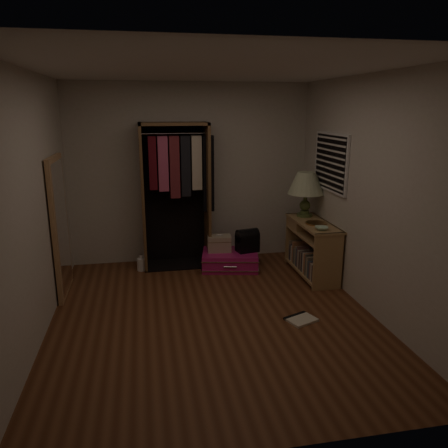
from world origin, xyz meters
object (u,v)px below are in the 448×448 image
at_px(console_bookshelf, 311,247).
at_px(open_wardrobe, 178,182).
at_px(train_case, 219,243).
at_px(floor_mirror, 60,227).
at_px(table_lamp, 306,184).
at_px(black_bag, 247,240).
at_px(white_jug, 142,264).
at_px(pink_suitcase, 230,260).

relative_size(console_bookshelf, open_wardrobe, 0.55).
bearing_deg(train_case, console_bookshelf, -15.73).
height_order(console_bookshelf, floor_mirror, floor_mirror).
height_order(open_wardrobe, table_lamp, open_wardrobe).
relative_size(open_wardrobe, black_bag, 6.06).
bearing_deg(white_jug, table_lamp, -6.16).
height_order(console_bookshelf, open_wardrobe, open_wardrobe).
bearing_deg(black_bag, console_bookshelf, -38.23).
bearing_deg(console_bookshelf, train_case, 157.79).
xyz_separation_m(pink_suitcase, white_jug, (-1.25, 0.14, -0.03)).
bearing_deg(console_bookshelf, table_lamp, 89.17).
relative_size(console_bookshelf, pink_suitcase, 1.25).
xyz_separation_m(table_lamp, white_jug, (-2.31, 0.25, -1.12)).
bearing_deg(pink_suitcase, train_case, 164.72).
relative_size(floor_mirror, table_lamp, 2.71).
bearing_deg(floor_mirror, table_lamp, 6.17).
bearing_deg(table_lamp, floor_mirror, -173.83).
height_order(console_bookshelf, pink_suitcase, console_bookshelf).
xyz_separation_m(pink_suitcase, train_case, (-0.14, 0.07, 0.24)).
height_order(black_bag, table_lamp, table_lamp).
distance_m(pink_suitcase, white_jug, 1.26).
xyz_separation_m(console_bookshelf, table_lamp, (0.00, 0.31, 0.82)).
height_order(train_case, black_bag, black_bag).
height_order(pink_suitcase, white_jug, pink_suitcase).
height_order(table_lamp, white_jug, table_lamp).
relative_size(pink_suitcase, table_lamp, 1.43).
bearing_deg(open_wardrobe, white_jug, -162.90).
bearing_deg(black_bag, open_wardrobe, 149.30).
distance_m(floor_mirror, black_bag, 2.51).
bearing_deg(train_case, floor_mirror, -158.98).
bearing_deg(train_case, table_lamp, -2.02).
height_order(open_wardrobe, train_case, open_wardrobe).
xyz_separation_m(black_bag, table_lamp, (0.81, -0.09, 0.79)).
relative_size(floor_mirror, train_case, 4.70).
height_order(open_wardrobe, pink_suitcase, open_wardrobe).
bearing_deg(console_bookshelf, open_wardrobe, 157.36).
distance_m(train_case, black_bag, 0.41).
bearing_deg(open_wardrobe, pink_suitcase, -24.16).
bearing_deg(black_bag, table_lamp, -18.21).
bearing_deg(floor_mirror, white_jug, 32.75).
relative_size(console_bookshelf, train_case, 3.09).
xyz_separation_m(black_bag, white_jug, (-1.50, 0.16, -0.32)).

